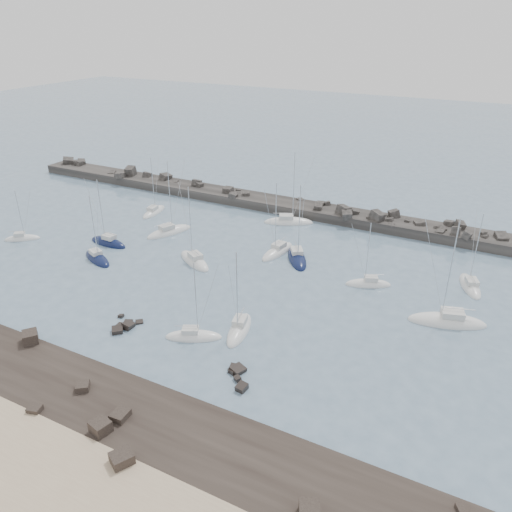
{
  "coord_description": "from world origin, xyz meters",
  "views": [
    {
      "loc": [
        35.25,
        -47.94,
        35.46
      ],
      "look_at": [
        4.42,
        12.0,
        2.54
      ],
      "focal_mm": 35.0,
      "sensor_mm": 36.0,
      "label": 1
    }
  ],
  "objects_px": {
    "sailboat_1": "(154,212)",
    "sailboat_5": "(195,261)",
    "sailboat_0": "(22,239)",
    "sailboat_8": "(297,258)",
    "sailboat_14": "(97,259)",
    "sailboat_7": "(194,337)",
    "sailboat_2": "(108,243)",
    "sailboat_10": "(470,286)",
    "sailboat_6": "(278,252)",
    "sailboat_9": "(368,284)",
    "sailboat_4": "(288,222)",
    "sailboat_13": "(239,330)",
    "sailboat_3": "(169,232)",
    "sailboat_11": "(447,322)"
  },
  "relations": [
    {
      "from": "sailboat_1",
      "to": "sailboat_5",
      "type": "bearing_deg",
      "value": -37.03
    },
    {
      "from": "sailboat_0",
      "to": "sailboat_8",
      "type": "relative_size",
      "value": 0.71
    },
    {
      "from": "sailboat_0",
      "to": "sailboat_14",
      "type": "xyz_separation_m",
      "value": [
        17.18,
        0.04,
        0.01
      ]
    },
    {
      "from": "sailboat_7",
      "to": "sailboat_14",
      "type": "distance_m",
      "value": 27.73
    },
    {
      "from": "sailboat_5",
      "to": "sailboat_2",
      "type": "bearing_deg",
      "value": -176.97
    },
    {
      "from": "sailboat_0",
      "to": "sailboat_10",
      "type": "distance_m",
      "value": 73.35
    },
    {
      "from": "sailboat_6",
      "to": "sailboat_14",
      "type": "height_order",
      "value": "sailboat_6"
    },
    {
      "from": "sailboat_6",
      "to": "sailboat_10",
      "type": "relative_size",
      "value": 1.1
    },
    {
      "from": "sailboat_0",
      "to": "sailboat_9",
      "type": "relative_size",
      "value": 0.91
    },
    {
      "from": "sailboat_6",
      "to": "sailboat_9",
      "type": "height_order",
      "value": "sailboat_6"
    },
    {
      "from": "sailboat_1",
      "to": "sailboat_4",
      "type": "height_order",
      "value": "sailboat_4"
    },
    {
      "from": "sailboat_0",
      "to": "sailboat_7",
      "type": "distance_m",
      "value": 44.06
    },
    {
      "from": "sailboat_2",
      "to": "sailboat_13",
      "type": "relative_size",
      "value": 1.01
    },
    {
      "from": "sailboat_7",
      "to": "sailboat_1",
      "type": "bearing_deg",
      "value": 133.85
    },
    {
      "from": "sailboat_2",
      "to": "sailboat_13",
      "type": "xyz_separation_m",
      "value": [
        32.45,
        -12.51,
        -0.0
      ]
    },
    {
      "from": "sailboat_5",
      "to": "sailboat_9",
      "type": "bearing_deg",
      "value": 11.27
    },
    {
      "from": "sailboat_6",
      "to": "sailboat_7",
      "type": "relative_size",
      "value": 1.18
    },
    {
      "from": "sailboat_9",
      "to": "sailboat_13",
      "type": "bearing_deg",
      "value": -120.52
    },
    {
      "from": "sailboat_2",
      "to": "sailboat_1",
      "type": "bearing_deg",
      "value": 98.07
    },
    {
      "from": "sailboat_4",
      "to": "sailboat_9",
      "type": "height_order",
      "value": "sailboat_4"
    },
    {
      "from": "sailboat_4",
      "to": "sailboat_14",
      "type": "height_order",
      "value": "sailboat_4"
    },
    {
      "from": "sailboat_0",
      "to": "sailboat_14",
      "type": "distance_m",
      "value": 17.18
    },
    {
      "from": "sailboat_6",
      "to": "sailboat_2",
      "type": "bearing_deg",
      "value": -159.74
    },
    {
      "from": "sailboat_5",
      "to": "sailboat_9",
      "type": "distance_m",
      "value": 27.02
    },
    {
      "from": "sailboat_0",
      "to": "sailboat_6",
      "type": "xyz_separation_m",
      "value": [
        41.7,
        15.55,
        0.01
      ]
    },
    {
      "from": "sailboat_0",
      "to": "sailboat_4",
      "type": "bearing_deg",
      "value": 36.49
    },
    {
      "from": "sailboat_5",
      "to": "sailboat_8",
      "type": "xyz_separation_m",
      "value": [
        14.01,
        8.36,
        -0.0
      ]
    },
    {
      "from": "sailboat_10",
      "to": "sailboat_13",
      "type": "height_order",
      "value": "sailboat_13"
    },
    {
      "from": "sailboat_3",
      "to": "sailboat_13",
      "type": "relative_size",
      "value": 1.16
    },
    {
      "from": "sailboat_1",
      "to": "sailboat_14",
      "type": "bearing_deg",
      "value": -76.94
    },
    {
      "from": "sailboat_1",
      "to": "sailboat_11",
      "type": "distance_m",
      "value": 58.99
    },
    {
      "from": "sailboat_2",
      "to": "sailboat_6",
      "type": "bearing_deg",
      "value": 20.26
    },
    {
      "from": "sailboat_1",
      "to": "sailboat_3",
      "type": "height_order",
      "value": "sailboat_3"
    },
    {
      "from": "sailboat_1",
      "to": "sailboat_10",
      "type": "xyz_separation_m",
      "value": [
        58.8,
        -3.0,
        0.0
      ]
    },
    {
      "from": "sailboat_7",
      "to": "sailboat_9",
      "type": "bearing_deg",
      "value": 55.79
    },
    {
      "from": "sailboat_14",
      "to": "sailboat_11",
      "type": "bearing_deg",
      "value": 7.21
    },
    {
      "from": "sailboat_5",
      "to": "sailboat_11",
      "type": "distance_m",
      "value": 38.12
    },
    {
      "from": "sailboat_1",
      "to": "sailboat_13",
      "type": "distance_m",
      "value": 44.43
    },
    {
      "from": "sailboat_3",
      "to": "sailboat_14",
      "type": "distance_m",
      "value": 14.49
    },
    {
      "from": "sailboat_3",
      "to": "sailboat_14",
      "type": "xyz_separation_m",
      "value": [
        -3.82,
        -13.97,
        -0.0
      ]
    },
    {
      "from": "sailboat_13",
      "to": "sailboat_3",
      "type": "bearing_deg",
      "value": 141.05
    },
    {
      "from": "sailboat_10",
      "to": "sailboat_14",
      "type": "height_order",
      "value": "sailboat_10"
    },
    {
      "from": "sailboat_3",
      "to": "sailboat_8",
      "type": "xyz_separation_m",
      "value": [
        24.5,
        0.77,
        -0.0
      ]
    },
    {
      "from": "sailboat_5",
      "to": "sailboat_14",
      "type": "bearing_deg",
      "value": -155.96
    },
    {
      "from": "sailboat_0",
      "to": "sailboat_7",
      "type": "relative_size",
      "value": 0.87
    },
    {
      "from": "sailboat_8",
      "to": "sailboat_4",
      "type": "bearing_deg",
      "value": 118.98
    },
    {
      "from": "sailboat_2",
      "to": "sailboat_7",
      "type": "height_order",
      "value": "sailboat_2"
    },
    {
      "from": "sailboat_1",
      "to": "sailboat_7",
      "type": "height_order",
      "value": "sailboat_1"
    },
    {
      "from": "sailboat_0",
      "to": "sailboat_9",
      "type": "xyz_separation_m",
      "value": [
        57.99,
        11.7,
        0.01
      ]
    },
    {
      "from": "sailboat_6",
      "to": "sailboat_10",
      "type": "bearing_deg",
      "value": 4.46
    }
  ]
}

